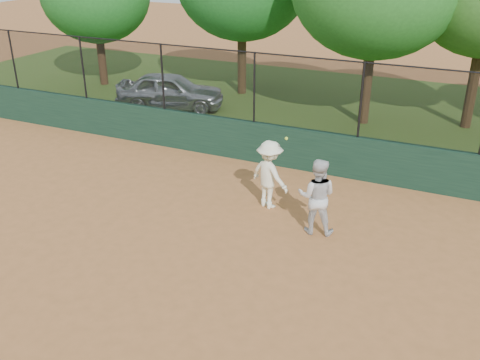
% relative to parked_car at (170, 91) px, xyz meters
% --- Properties ---
extents(ground, '(80.00, 80.00, 0.00)m').
position_rel_parked_car_xyz_m(ground, '(5.48, -9.54, -0.69)').
color(ground, '#AF6A38').
rests_on(ground, ground).
extents(back_wall, '(26.00, 0.20, 1.20)m').
position_rel_parked_car_xyz_m(back_wall, '(5.48, -3.54, -0.09)').
color(back_wall, '#193726').
rests_on(back_wall, ground).
extents(grass_strip, '(36.00, 12.00, 0.01)m').
position_rel_parked_car_xyz_m(grass_strip, '(5.48, 2.46, -0.69)').
color(grass_strip, '#304B17').
rests_on(grass_strip, ground).
extents(parked_car, '(4.34, 2.78, 1.38)m').
position_rel_parked_car_xyz_m(parked_car, '(0.00, 0.00, 0.00)').
color(parked_car, '#A5AAAE').
rests_on(parked_car, ground).
extents(player_second, '(0.96, 0.81, 1.75)m').
position_rel_parked_car_xyz_m(player_second, '(7.88, -6.78, 0.19)').
color(player_second, silver).
rests_on(player_second, ground).
extents(player_main, '(1.26, 1.01, 1.98)m').
position_rel_parked_car_xyz_m(player_main, '(6.48, -6.08, 0.16)').
color(player_main, white).
rests_on(player_main, ground).
extents(fence_assembly, '(26.00, 0.06, 2.00)m').
position_rel_parked_car_xyz_m(fence_assembly, '(5.46, -3.54, 1.55)').
color(fence_assembly, black).
rests_on(fence_assembly, back_wall).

